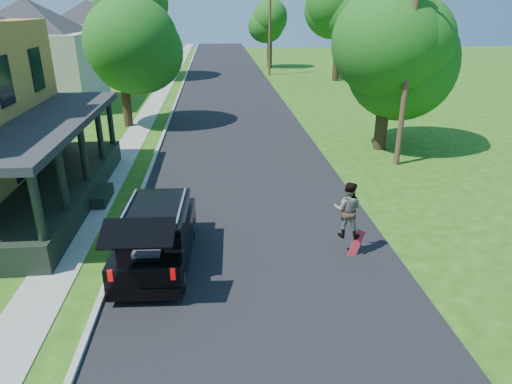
{
  "coord_description": "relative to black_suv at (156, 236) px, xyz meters",
  "views": [
    {
      "loc": [
        -1.07,
        -9.85,
        6.71
      ],
      "look_at": [
        0.05,
        3.0,
        1.41
      ],
      "focal_mm": 32.0,
      "sensor_mm": 36.0,
      "label": 1
    }
  ],
  "objects": [
    {
      "name": "tree_left_far",
      "position": [
        -6.33,
        34.98,
        6.21
      ],
      "size": [
        8.37,
        8.17,
        10.77
      ],
      "rotation": [
        0.0,
        0.0,
        0.27
      ],
      "color": "black",
      "rests_on": "ground"
    },
    {
      "name": "neighbor_house_far",
      "position": [
        -10.66,
        38.5,
        3.36
      ],
      "size": [
        12.78,
        12.78,
        8.3
      ],
      "color": "beige",
      "rests_on": "ground"
    },
    {
      "name": "neighbor_house_mid",
      "position": [
        -10.66,
        22.5,
        3.36
      ],
      "size": [
        12.78,
        12.78,
        8.3
      ],
      "color": "beige",
      "rests_on": "ground"
    },
    {
      "name": "utility_pole_near",
      "position": [
        9.84,
        7.7,
        3.45
      ],
      "size": [
        1.47,
        0.57,
        8.29
      ],
      "rotation": [
        0.0,
        0.0,
        -0.31
      ],
      "color": "#493222",
      "rests_on": "ground"
    },
    {
      "name": "black_suv",
      "position": [
        0.0,
        0.0,
        0.0
      ],
      "size": [
        1.97,
        4.74,
        2.18
      ],
      "rotation": [
        0.0,
        0.0,
        -0.04
      ],
      "color": "black",
      "rests_on": "ground"
    },
    {
      "name": "street",
      "position": [
        2.84,
        18.5,
        -0.83
      ],
      "size": [
        8.0,
        120.0,
        0.02
      ],
      "primitive_type": "cube",
      "color": "black",
      "rests_on": "ground"
    },
    {
      "name": "sidewalk",
      "position": [
        -2.76,
        18.5,
        -0.83
      ],
      "size": [
        1.3,
        120.0,
        0.03
      ],
      "primitive_type": "cube",
      "color": "gray",
      "rests_on": "ground"
    },
    {
      "name": "tree_right_near",
      "position": [
        9.84,
        10.19,
        4.19
      ],
      "size": [
        6.08,
        5.71,
        7.81
      ],
      "rotation": [
        0.0,
        0.0,
        0.16
      ],
      "color": "black",
      "rests_on": "ground"
    },
    {
      "name": "utility_pole_far",
      "position": [
        7.34,
        36.62,
        3.47
      ],
      "size": [
        1.53,
        0.53,
        8.32
      ],
      "rotation": [
        0.0,
        0.0,
        -0.27
      ],
      "color": "#493222",
      "rests_on": "ground"
    },
    {
      "name": "ground",
      "position": [
        2.84,
        -1.5,
        -0.83
      ],
      "size": [
        140.0,
        140.0,
        0.0
      ],
      "primitive_type": "plane",
      "color": "#215010",
      "rests_on": "ground"
    },
    {
      "name": "tree_right_far",
      "position": [
        7.99,
        42.33,
        4.49
      ],
      "size": [
        5.53,
        5.67,
        7.84
      ],
      "rotation": [
        0.0,
        0.0,
        -0.27
      ],
      "color": "black",
      "rests_on": "ground"
    },
    {
      "name": "skateboarder",
      "position": [
        5.34,
        0.0,
        0.57
      ],
      "size": [
        0.97,
        0.87,
        1.65
      ],
      "rotation": [
        0.0,
        0.0,
        2.78
      ],
      "color": "black",
      "rests_on": "ground"
    },
    {
      "name": "curb",
      "position": [
        -1.21,
        18.5,
        -0.83
      ],
      "size": [
        0.15,
        120.0,
        0.12
      ],
      "primitive_type": "cube",
      "color": "#9F9F9A",
      "rests_on": "ground"
    },
    {
      "name": "tree_right_mid",
      "position": [
        13.18,
        32.37,
        5.76
      ],
      "size": [
        7.34,
        7.57,
        9.78
      ],
      "rotation": [
        0.0,
        0.0,
        -0.39
      ],
      "color": "black",
      "rests_on": "ground"
    },
    {
      "name": "tree_left_mid",
      "position": [
        -3.51,
        16.0,
        3.9
      ],
      "size": [
        6.4,
        6.52,
        7.58
      ],
      "rotation": [
        0.0,
        0.0,
        -0.32
      ],
      "color": "black",
      "rests_on": "ground"
    },
    {
      "name": "skateboard",
      "position": [
        5.64,
        -0.08,
        -0.56
      ],
      "size": [
        0.59,
        0.3,
        0.91
      ],
      "rotation": [
        0.0,
        0.0,
        -0.0
      ],
      "color": "#A20D19",
      "rests_on": "ground"
    }
  ]
}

